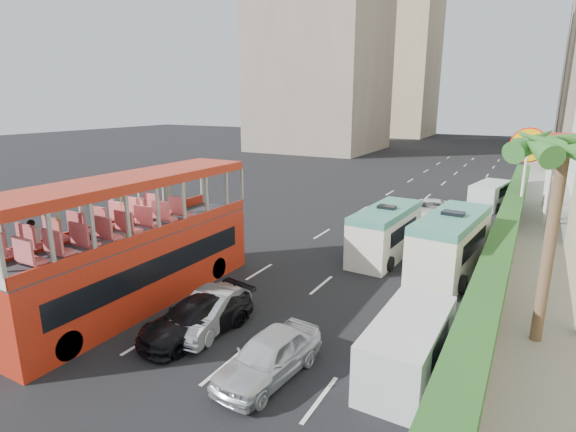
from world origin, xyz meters
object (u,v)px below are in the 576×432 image
Objects in this scene: minibus_near at (385,233)px; palm_tree at (549,247)px; car_silver_lane_b at (269,376)px; double_decker_bus at (135,241)px; panel_van_near at (408,347)px; car_black at (198,333)px; car_silver_lane_a at (211,327)px; van_asset at (431,219)px; minibus_far at (450,244)px; panel_van_far at (490,195)px.

palm_tree reaches higher than minibus_near.
minibus_near reaches higher than car_silver_lane_b.
panel_van_near is (10.52, 0.29, -1.64)m from double_decker_bus.
car_silver_lane_a is at bearing 88.04° from car_black.
panel_van_near is at bearing -88.73° from van_asset.
double_decker_bus is 1.75× the size of minibus_far.
van_asset is 0.80× the size of minibus_near.
panel_van_near is 24.18m from panel_van_far.
car_black is (-3.43, 0.93, 0.00)m from car_silver_lane_b.
minibus_near is at bearing 65.87° from car_silver_lane_a.
car_silver_lane_a is at bearing -156.87° from palm_tree.
palm_tree is at bearing 16.16° from double_decker_bus.
minibus_near is (3.24, 10.79, 1.27)m from car_black.
car_black is (3.62, -0.84, -2.53)m from double_decker_bus.
double_decker_bus is at bearing -102.71° from panel_van_far.
car_silver_lane_a is at bearing 162.01° from car_silver_lane_b.
car_silver_lane_a is 0.89× the size of car_black.
double_decker_bus is 7.70m from car_silver_lane_b.
double_decker_bus is 2.82× the size of car_silver_lane_b.
panel_van_far is (3.35, 26.24, 0.92)m from car_silver_lane_b.
car_silver_lane_b is 0.68× the size of minibus_near.
minibus_near is at bearing 83.97° from car_black.
minibus_near is (-0.19, 11.72, 1.27)m from car_silver_lane_b.
panel_van_far is at bearing 88.72° from car_silver_lane_b.
double_decker_bus is at bearing 177.61° from car_black.
double_decker_bus is 4.53m from car_silver_lane_a.
palm_tree reaches higher than car_silver_lane_b.
panel_van_near is at bearing 1.59° from double_decker_bus.
car_silver_lane_a is at bearing -94.72° from panel_van_far.
panel_van_far is at bearing 91.44° from panel_van_near.
palm_tree is at bearing -37.15° from minibus_near.
car_silver_lane_a is 10.78m from minibus_near.
car_silver_lane_a is 0.60× the size of palm_tree.
car_silver_lane_b is 11.79m from minibus_near.
panel_van_far reaches higher than van_asset.
van_asset is 0.71× the size of palm_tree.
minibus_far is (3.09, 10.93, 1.39)m from car_silver_lane_b.
panel_van_far reaches higher than car_black.
minibus_near is at bearing 111.91° from panel_van_near.
minibus_near is 1.25× the size of panel_van_far.
double_decker_bus is at bearing -163.84° from palm_tree.
palm_tree is (3.28, 3.71, 2.49)m from panel_van_near.
minibus_near is at bearing 96.95° from car_silver_lane_b.
van_asset is (0.31, 20.53, 0.00)m from car_silver_lane_b.
minibus_far is at bearing 42.09° from double_decker_bus.
double_decker_bus is at bearing 168.30° from car_silver_lane_a.
car_silver_lane_b is 9.50m from palm_tree.
car_silver_lane_b is at bearing -148.12° from panel_van_near.
car_silver_lane_a is at bearing -103.43° from minibus_near.
palm_tree is at bearing -48.68° from minibus_far.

